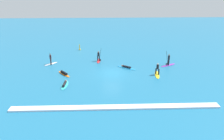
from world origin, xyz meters
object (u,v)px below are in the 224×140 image
surfer_on_teal_board (65,84)px  surfer_on_white_board (51,62)px  surfer_on_red_board (99,58)px  marker_buoy (80,49)px  surfer_on_yellow_board (157,71)px  surfer_on_blue_board (126,67)px  surfer_on_purple_board (168,62)px  surfer_on_orange_board (64,73)px

surfer_on_teal_board → surfer_on_white_board: (-3.59, 8.48, 0.30)m
surfer_on_red_board → surfer_on_white_board: surfer_on_red_board is taller
marker_buoy → surfer_on_yellow_board: bearing=-47.7°
surfer_on_blue_board → surfer_on_white_board: bearing=25.7°
surfer_on_blue_board → surfer_on_purple_board: bearing=-135.4°
surfer_on_red_board → marker_buoy: (-3.93, 7.20, -0.32)m
surfer_on_red_board → surfer_on_white_board: bearing=102.7°
surfer_on_purple_board → surfer_on_teal_board: (-15.52, -7.16, -0.36)m
surfer_on_red_board → marker_buoy: surfer_on_red_board is taller
surfer_on_red_board → surfer_on_yellow_board: bearing=-123.9°
surfer_on_yellow_board → surfer_on_red_board: surfer_on_red_board is taller
surfer_on_orange_board → surfer_on_yellow_board: size_ratio=0.88×
surfer_on_purple_board → surfer_on_orange_board: (-16.25, -3.28, -0.34)m
surfer_on_purple_board → surfer_on_yellow_board: 4.79m
surfer_on_teal_board → surfer_on_purple_board: bearing=-62.4°
surfer_on_purple_board → surfer_on_red_board: size_ratio=1.15×
surfer_on_purple_board → surfer_on_blue_board: bearing=-21.0°
surfer_on_red_board → surfer_on_white_board: size_ratio=1.18×
surfer_on_orange_board → surfer_on_purple_board: bearing=-116.4°
surfer_on_purple_board → surfer_on_white_board: (-19.11, 1.32, -0.06)m
surfer_on_white_board → marker_buoy: size_ratio=1.74×
surfer_on_purple_board → surfer_on_red_board: 11.60m
surfer_on_yellow_board → surfer_on_white_board: 17.23m
marker_buoy → surfer_on_white_board: bearing=-114.5°
surfer_on_orange_board → surfer_on_white_board: size_ratio=1.29×
marker_buoy → surfer_on_blue_board: bearing=-52.3°
surfer_on_purple_board → surfer_on_white_board: surfer_on_purple_board is taller
surfer_on_red_board → surfer_on_white_board: (-7.81, -1.27, -0.10)m
surfer_on_orange_board → surfer_on_red_board: 7.69m
surfer_on_blue_board → marker_buoy: bearing=-15.8°
surfer_on_orange_board → surfer_on_teal_board: surfer_on_orange_board is taller
surfer_on_red_board → surfer_on_blue_board: 5.70m
surfer_on_purple_board → surfer_on_blue_board: size_ratio=0.95×
surfer_on_orange_board → surfer_on_blue_board: surfer_on_orange_board is taller
surfer_on_yellow_board → surfer_on_red_board: (-8.59, 6.55, 0.03)m
surfer_on_purple_board → surfer_on_yellow_board: bearing=26.4°
surfer_on_orange_board → marker_buoy: bearing=-42.3°
marker_buoy → surfer_on_teal_board: bearing=-91.0°
surfer_on_purple_board → marker_buoy: (-15.24, 9.80, -0.28)m
surfer_on_white_board → surfer_on_blue_board: bearing=123.7°
surfer_on_white_board → marker_buoy: 9.32m
surfer_on_teal_board → marker_buoy: bearing=1.9°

